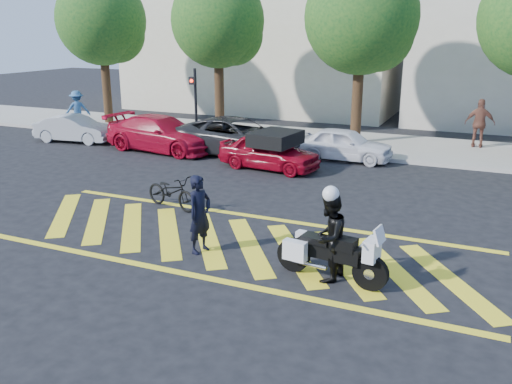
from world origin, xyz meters
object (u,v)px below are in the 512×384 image
at_px(bicycle, 172,192).
at_px(parked_mid_left, 236,136).
at_px(officer_bike, 200,214).
at_px(parked_mid_right, 345,144).
at_px(parked_far_left, 75,129).
at_px(parked_left, 161,134).
at_px(police_motorcycle, 329,253).
at_px(red_convertible, 269,152).
at_px(officer_moto, 329,237).

relative_size(bicycle, parked_mid_left, 0.34).
xyz_separation_m(officer_bike, bicycle, (-2.26, 2.38, -0.41)).
relative_size(officer_bike, bicycle, 0.98).
bearing_deg(parked_mid_right, parked_far_left, 98.71).
bearing_deg(parked_left, officer_bike, -136.35).
relative_size(officer_bike, parked_mid_left, 0.34).
bearing_deg(police_motorcycle, red_convertible, 127.94).
height_order(parked_far_left, parked_mid_left, parked_mid_left).
bearing_deg(officer_bike, red_convertible, 23.86).
xyz_separation_m(parked_far_left, parked_mid_left, (7.59, 0.60, 0.14)).
relative_size(officer_moto, parked_left, 0.37).
bearing_deg(parked_mid_right, officer_moto, -164.89).
xyz_separation_m(red_convertible, parked_mid_right, (2.10, 2.40, -0.01)).
bearing_deg(red_convertible, parked_left, 86.06).
bearing_deg(parked_mid_right, officer_bike, 178.28).
xyz_separation_m(officer_bike, parked_far_left, (-11.14, 8.55, -0.30)).
distance_m(bicycle, parked_mid_right, 8.11).
height_order(officer_bike, parked_mid_right, officer_bike).
distance_m(bicycle, police_motorcycle, 5.88).
distance_m(officer_moto, parked_far_left, 16.65).
height_order(police_motorcycle, officer_moto, officer_moto).
relative_size(officer_bike, parked_mid_right, 0.49).
xyz_separation_m(officer_moto, red_convertible, (-4.48, 7.76, -0.27)).
height_order(officer_moto, parked_mid_right, officer_moto).
distance_m(officer_bike, bicycle, 3.30).
height_order(red_convertible, parked_far_left, red_convertible).
relative_size(officer_bike, parked_far_left, 0.50).
distance_m(officer_bike, parked_mid_left, 9.82).
bearing_deg(parked_mid_right, police_motorcycle, -164.80).
xyz_separation_m(parked_left, parked_mid_left, (3.08, 0.60, 0.02)).
distance_m(officer_moto, parked_mid_right, 10.44).
bearing_deg(red_convertible, parked_far_left, 91.11).
bearing_deg(red_convertible, police_motorcycle, -142.92).
bearing_deg(parked_mid_left, parked_far_left, 99.26).
distance_m(parked_far_left, parked_left, 4.51).
bearing_deg(parked_mid_left, red_convertible, -122.77).
bearing_deg(bicycle, parked_mid_right, -6.36).
bearing_deg(officer_bike, parked_left, 50.71).
relative_size(parked_far_left, parked_mid_left, 0.68).
relative_size(bicycle, parked_mid_right, 0.50).
bearing_deg(officer_moto, parked_mid_right, -158.95).
xyz_separation_m(red_convertible, parked_far_left, (-9.68, 1.00, -0.04)).
bearing_deg(parked_mid_left, officer_moto, -140.25).
relative_size(officer_moto, parked_mid_right, 0.50).
bearing_deg(bicycle, parked_mid_left, 25.31).
bearing_deg(parked_mid_left, police_motorcycle, -140.17).
bearing_deg(parked_left, red_convertible, -95.08).
distance_m(officer_moto, parked_mid_left, 11.44).
bearing_deg(police_motorcycle, bicycle, 161.85).
bearing_deg(parked_far_left, bicycle, -132.44).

